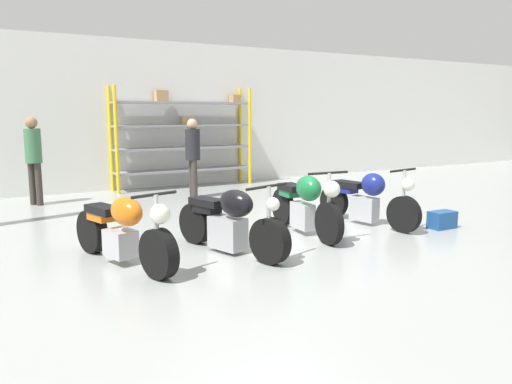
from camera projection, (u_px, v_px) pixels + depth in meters
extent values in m
plane|color=#9EA3A0|center=(270.00, 244.00, 7.14)|extent=(30.00, 30.00, 0.00)
cube|color=white|center=(140.00, 115.00, 12.19)|extent=(30.00, 0.08, 3.60)
cylinder|color=yellow|center=(116.00, 140.00, 11.37)|extent=(0.08, 0.08, 2.48)
cylinder|color=yellow|center=(250.00, 137.00, 13.04)|extent=(0.08, 0.08, 2.48)
cylinder|color=yellow|center=(111.00, 139.00, 11.84)|extent=(0.08, 0.08, 2.48)
cylinder|color=yellow|center=(240.00, 136.00, 13.52)|extent=(0.08, 0.08, 2.48)
cube|color=gray|center=(184.00, 170.00, 12.57)|extent=(3.47, 0.55, 0.05)
cube|color=gray|center=(184.00, 148.00, 12.48)|extent=(3.47, 0.55, 0.05)
cube|color=gray|center=(183.00, 126.00, 12.39)|extent=(3.47, 0.55, 0.05)
cube|color=gray|center=(183.00, 103.00, 12.31)|extent=(3.47, 0.55, 0.05)
cube|color=tan|center=(161.00, 96.00, 12.19)|extent=(0.32, 0.21, 0.27)
cube|color=tan|center=(186.00, 121.00, 12.50)|extent=(0.27, 0.20, 0.18)
cube|color=#A87F51|center=(235.00, 99.00, 13.13)|extent=(0.23, 0.28, 0.20)
cylinder|color=black|center=(159.00, 254.00, 5.62)|extent=(0.31, 0.60, 0.58)
cylinder|color=black|center=(92.00, 231.00, 6.68)|extent=(0.31, 0.60, 0.58)
cube|color=#ADADB2|center=(121.00, 243.00, 6.19)|extent=(0.39, 0.47, 0.34)
ellipsoid|color=orange|center=(126.00, 212.00, 6.00)|extent=(0.44, 0.60, 0.35)
cube|color=black|center=(103.00, 210.00, 6.40)|extent=(0.39, 0.60, 0.10)
cube|color=orange|center=(101.00, 216.00, 6.45)|extent=(0.31, 0.43, 0.12)
cylinder|color=#ADADB2|center=(157.00, 224.00, 5.58)|extent=(0.06, 0.06, 0.67)
sphere|color=silver|center=(160.00, 214.00, 5.51)|extent=(0.23, 0.23, 0.23)
cylinder|color=black|center=(154.00, 195.00, 5.54)|extent=(0.57, 0.20, 0.04)
cylinder|color=black|center=(270.00, 241.00, 6.17)|extent=(0.32, 0.60, 0.58)
cylinder|color=black|center=(196.00, 223.00, 7.16)|extent=(0.32, 0.60, 0.58)
cube|color=#ADADB2|center=(228.00, 233.00, 6.70)|extent=(0.42, 0.57, 0.43)
ellipsoid|color=black|center=(236.00, 203.00, 6.52)|extent=(0.45, 0.62, 0.36)
cube|color=black|center=(208.00, 202.00, 6.92)|extent=(0.40, 0.60, 0.10)
cube|color=black|center=(207.00, 208.00, 6.95)|extent=(0.32, 0.43, 0.12)
cylinder|color=#ADADB2|center=(269.00, 214.00, 6.13)|extent=(0.06, 0.06, 0.68)
sphere|color=silver|center=(273.00, 204.00, 6.06)|extent=(0.17, 0.17, 0.17)
cylinder|color=black|center=(267.00, 186.00, 6.10)|extent=(0.69, 0.24, 0.04)
cylinder|color=black|center=(329.00, 223.00, 7.07)|extent=(0.15, 0.62, 0.62)
cylinder|color=black|center=(283.00, 207.00, 8.32)|extent=(0.15, 0.62, 0.62)
cube|color=#ADADB2|center=(302.00, 216.00, 7.74)|extent=(0.23, 0.49, 0.40)
ellipsoid|color=#196B38|center=(309.00, 188.00, 7.52)|extent=(0.37, 0.54, 0.39)
cube|color=black|center=(292.00, 187.00, 8.00)|extent=(0.31, 0.52, 0.10)
cube|color=#196B38|center=(290.00, 193.00, 8.06)|extent=(0.26, 0.37, 0.12)
cylinder|color=#ADADB2|center=(329.00, 198.00, 7.03)|extent=(0.05, 0.05, 0.72)
sphere|color=silver|center=(332.00, 189.00, 6.94)|extent=(0.23, 0.23, 0.23)
cylinder|color=black|center=(328.00, 173.00, 7.00)|extent=(0.64, 0.09, 0.04)
cylinder|color=black|center=(404.00, 214.00, 7.79)|extent=(0.21, 0.59, 0.58)
cylinder|color=black|center=(334.00, 201.00, 8.92)|extent=(0.21, 0.59, 0.58)
cube|color=#ADADB2|center=(364.00, 209.00, 8.39)|extent=(0.28, 0.51, 0.40)
ellipsoid|color=navy|center=(373.00, 184.00, 8.20)|extent=(0.38, 0.47, 0.38)
cube|color=black|center=(349.00, 184.00, 8.61)|extent=(0.35, 0.61, 0.10)
cube|color=navy|center=(345.00, 189.00, 8.68)|extent=(0.29, 0.43, 0.12)
cylinder|color=#ADADB2|center=(404.00, 192.00, 7.75)|extent=(0.06, 0.06, 0.69)
sphere|color=silver|center=(408.00, 184.00, 7.67)|extent=(0.20, 0.20, 0.20)
cylinder|color=black|center=(403.00, 170.00, 7.72)|extent=(0.63, 0.14, 0.04)
cylinder|color=#38332D|center=(192.00, 179.00, 11.01)|extent=(0.13, 0.13, 0.84)
cylinder|color=#38332D|center=(194.00, 180.00, 10.85)|extent=(0.13, 0.13, 0.84)
cylinder|color=#232328|center=(193.00, 145.00, 10.81)|extent=(0.35, 0.35, 0.67)
sphere|color=tan|center=(192.00, 124.00, 10.74)|extent=(0.23, 0.23, 0.23)
cylinder|color=#38332D|center=(32.00, 184.00, 10.13)|extent=(0.13, 0.13, 0.86)
cylinder|color=#38332D|center=(39.00, 184.00, 10.06)|extent=(0.13, 0.13, 0.86)
cylinder|color=#3F724C|center=(33.00, 146.00, 9.97)|extent=(0.45, 0.45, 0.68)
sphere|color=#9E7051|center=(31.00, 123.00, 9.90)|extent=(0.23, 0.23, 0.23)
cube|color=#1E4C8C|center=(442.00, 220.00, 8.10)|extent=(0.44, 0.26, 0.28)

